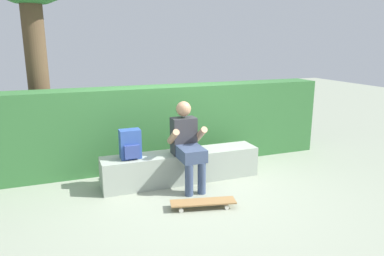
# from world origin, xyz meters

# --- Properties ---
(ground_plane) EXTENTS (24.00, 24.00, 0.00)m
(ground_plane) POSITION_xyz_m (0.00, 0.00, 0.00)
(ground_plane) COLOR gray
(bench_main) EXTENTS (2.30, 0.42, 0.44)m
(bench_main) POSITION_xyz_m (0.00, 0.33, 0.22)
(bench_main) COLOR #96A092
(bench_main) RESTS_ON ground
(person_skater) EXTENTS (0.49, 0.62, 1.19)m
(person_skater) POSITION_xyz_m (0.01, 0.12, 0.64)
(person_skater) COLOR #333338
(person_skater) RESTS_ON ground
(skateboard_near_person) EXTENTS (0.82, 0.37, 0.09)m
(skateboard_near_person) POSITION_xyz_m (-0.05, -0.60, 0.07)
(skateboard_near_person) COLOR olive
(skateboard_near_person) RESTS_ON ground
(backpack_on_bench) EXTENTS (0.28, 0.23, 0.40)m
(backpack_on_bench) POSITION_xyz_m (-0.74, 0.32, 0.63)
(backpack_on_bench) COLOR #2D4C99
(backpack_on_bench) RESTS_ON bench_main
(hedge_row) EXTENTS (6.07, 0.52, 1.30)m
(hedge_row) POSITION_xyz_m (-0.27, 1.17, 0.65)
(hedge_row) COLOR #336A34
(hedge_row) RESTS_ON ground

